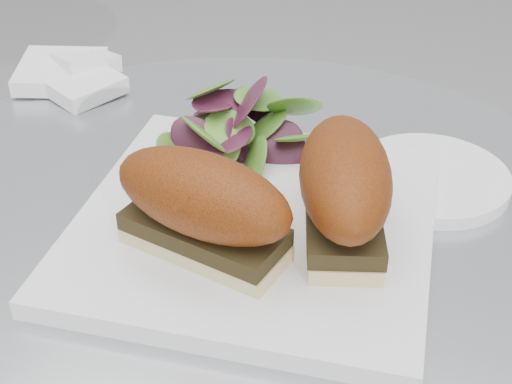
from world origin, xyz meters
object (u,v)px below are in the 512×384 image
(sandwich_right, at_px, (344,185))
(saucer, at_px, (430,178))
(plate, at_px, (255,223))
(sandwich_left, at_px, (203,205))

(sandwich_right, height_order, saucer, sandwich_right)
(plate, distance_m, sandwich_left, 0.08)
(plate, relative_size, sandwich_left, 1.82)
(plate, distance_m, sandwich_right, 0.09)
(sandwich_left, relative_size, saucer, 1.10)
(sandwich_right, xyz_separation_m, saucer, (0.05, 0.11, -0.05))
(plate, bearing_deg, sandwich_left, -109.96)
(sandwich_right, relative_size, saucer, 1.18)
(plate, relative_size, sandwich_right, 1.70)
(sandwich_right, bearing_deg, saucer, 137.38)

